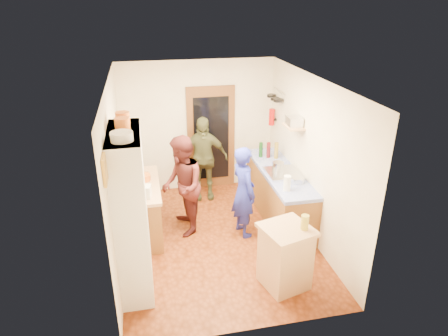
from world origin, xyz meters
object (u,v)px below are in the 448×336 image
object	(u,v)px
person_left	(184,185)
person_back	(203,158)
right_counter_base	(279,195)
hutch_body	(131,212)
person_hob	(246,192)
island_base	(285,258)

from	to	relation	value
person_left	person_back	bearing A→B (deg)	154.15
right_counter_base	person_back	xyz separation A→B (m)	(-1.19, 1.00, 0.40)
hutch_body	person_hob	bearing A→B (deg)	26.21
island_base	person_back	size ratio (longest dim) A/B	0.52
person_hob	hutch_body	bearing A→B (deg)	102.17
island_base	person_back	bearing A→B (deg)	103.37
island_base	person_left	xyz separation A→B (m)	(-1.16, 1.69, 0.41)
person_hob	person_back	xyz separation A→B (m)	(-0.47, 1.43, 0.05)
hutch_body	person_hob	xyz separation A→B (m)	(1.78, 0.88, -0.33)
island_base	person_hob	bearing A→B (deg)	98.12
person_hob	island_base	bearing A→B (deg)	174.08
right_counter_base	person_back	size ratio (longest dim) A/B	1.34
person_back	hutch_body	bearing A→B (deg)	-114.79
hutch_body	person_back	bearing A→B (deg)	60.36
right_counter_base	person_hob	size ratio (longest dim) A/B	1.43
hutch_body	island_base	size ratio (longest dim) A/B	2.56
person_left	person_back	world-z (taller)	person_left
right_counter_base	person_back	bearing A→B (deg)	139.92
right_counter_base	person_hob	xyz separation A→B (m)	(-0.72, -0.42, 0.35)
person_hob	person_back	bearing A→B (deg)	4.16
right_counter_base	person_hob	world-z (taller)	person_hob
island_base	person_left	bearing A→B (deg)	124.57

